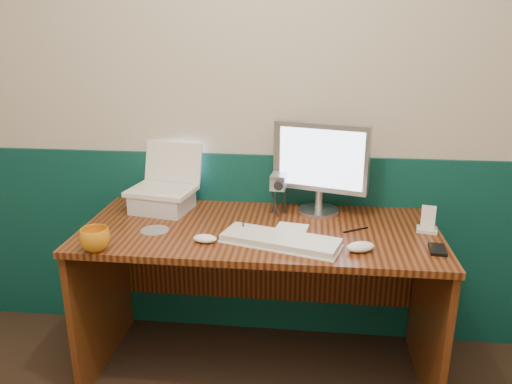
# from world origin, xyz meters

# --- Properties ---
(back_wall) EXTENTS (3.50, 0.04, 2.50)m
(back_wall) POSITION_xyz_m (0.00, 1.75, 1.25)
(back_wall) COLOR beige
(back_wall) RESTS_ON ground
(wainscot) EXTENTS (3.48, 0.02, 1.00)m
(wainscot) POSITION_xyz_m (0.00, 1.74, 0.50)
(wainscot) COLOR #073230
(wainscot) RESTS_ON ground
(desk) EXTENTS (1.60, 0.70, 0.75)m
(desk) POSITION_xyz_m (0.05, 1.38, 0.38)
(desk) COLOR #3A140A
(desk) RESTS_ON ground
(laptop_riser) EXTENTS (0.30, 0.27, 0.09)m
(laptop_riser) POSITION_xyz_m (-0.45, 1.56, 0.80)
(laptop_riser) COLOR silver
(laptop_riser) RESTS_ON desk
(laptop) EXTENTS (0.34, 0.28, 0.25)m
(laptop) POSITION_xyz_m (-0.45, 1.56, 0.97)
(laptop) COLOR white
(laptop) RESTS_ON laptop_riser
(monitor) EXTENTS (0.47, 0.25, 0.46)m
(monitor) POSITION_xyz_m (0.31, 1.61, 0.98)
(monitor) COLOR #B6B7BC
(monitor) RESTS_ON desk
(keyboard) EXTENTS (0.52, 0.29, 0.03)m
(keyboard) POSITION_xyz_m (0.15, 1.21, 0.76)
(keyboard) COLOR white
(keyboard) RESTS_ON desk
(mouse_right) EXTENTS (0.14, 0.11, 0.04)m
(mouse_right) POSITION_xyz_m (0.48, 1.18, 0.77)
(mouse_right) COLOR white
(mouse_right) RESTS_ON desk
(mouse_left) EXTENTS (0.11, 0.07, 0.03)m
(mouse_left) POSITION_xyz_m (-0.17, 1.20, 0.77)
(mouse_left) COLOR white
(mouse_left) RESTS_ON desk
(mug) EXTENTS (0.16, 0.16, 0.10)m
(mug) POSITION_xyz_m (-0.59, 1.07, 0.80)
(mug) COLOR orange
(mug) RESTS_ON desk
(camcorder) EXTENTS (0.10, 0.13, 0.19)m
(camcorder) POSITION_xyz_m (0.12, 1.57, 0.85)
(camcorder) COLOR #BCBCC1
(camcorder) RESTS_ON desk
(cd_spindle) EXTENTS (0.11, 0.11, 0.02)m
(cd_spindle) POSITION_xyz_m (-0.02, 1.31, 0.76)
(cd_spindle) COLOR silver
(cd_spindle) RESTS_ON desk
(cd_loose_a) EXTENTS (0.13, 0.13, 0.00)m
(cd_loose_a) POSITION_xyz_m (-0.42, 1.30, 0.75)
(cd_loose_a) COLOR silver
(cd_loose_a) RESTS_ON desk
(pen) EXTENTS (0.12, 0.08, 0.01)m
(pen) POSITION_xyz_m (0.47, 1.40, 0.75)
(pen) COLOR black
(pen) RESTS_ON desk
(papers) EXTENTS (0.15, 0.12, 0.00)m
(papers) POSITION_xyz_m (0.19, 1.40, 0.75)
(papers) COLOR white
(papers) RESTS_ON desk
(dock) EXTENTS (0.10, 0.08, 0.02)m
(dock) POSITION_xyz_m (0.79, 1.42, 0.76)
(dock) COLOR silver
(dock) RESTS_ON desk
(music_player) EXTENTS (0.06, 0.04, 0.10)m
(music_player) POSITION_xyz_m (0.79, 1.42, 0.82)
(music_player) COLOR white
(music_player) RESTS_ON dock
(pda) EXTENTS (0.07, 0.11, 0.01)m
(pda) POSITION_xyz_m (0.79, 1.22, 0.76)
(pda) COLOR black
(pda) RESTS_ON desk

